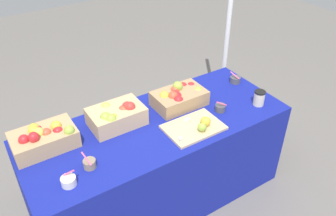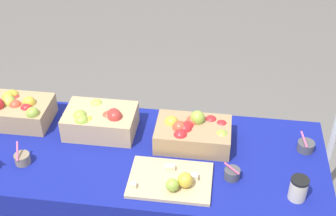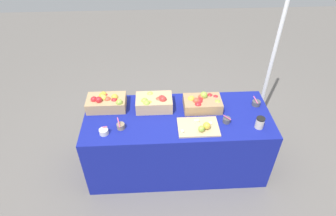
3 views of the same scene
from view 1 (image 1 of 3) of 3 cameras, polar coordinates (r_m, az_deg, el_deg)
The scene contains 12 objects.
ground_plane at distance 2.97m, azimuth -1.55°, elevation -13.94°, with size 10.00×10.00×0.00m, color slate.
table at distance 2.70m, azimuth -1.67°, elevation -8.77°, with size 1.90×0.76×0.74m, color navy.
apple_crate_left at distance 2.36m, azimuth -19.52°, elevation -4.62°, with size 0.40×0.25×0.17m.
apple_crate_middle at distance 2.43m, azimuth -8.35°, elevation -1.24°, with size 0.37×0.25×0.17m.
apple_crate_right at distance 2.62m, azimuth 1.85°, elevation 1.84°, with size 0.39×0.25×0.17m.
cutting_board_front at distance 2.41m, azimuth 4.56°, elevation -3.00°, with size 0.39×0.27×0.09m.
sample_bowl_near at distance 2.97m, azimuth 10.88°, elevation 4.56°, with size 0.09×0.09×0.10m.
sample_bowl_mid at distance 2.60m, azimuth 8.51°, elevation 0.03°, with size 0.08×0.08×0.10m.
sample_bowl_far at distance 2.09m, azimuth -15.86°, elevation -11.36°, with size 0.09×0.09×0.10m.
sample_bowl_extra at distance 2.17m, azimuth -12.65°, elevation -8.82°, with size 0.08×0.09×0.11m.
coffee_cup at distance 2.71m, azimuth 14.61°, elevation 1.60°, with size 0.08×0.08×0.12m.
tent_pole at distance 3.26m, azimuth 9.91°, elevation 14.32°, with size 0.04×0.04×2.23m, color white.
Camera 1 is at (-0.99, -1.69, 2.23)m, focal length 37.47 mm.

